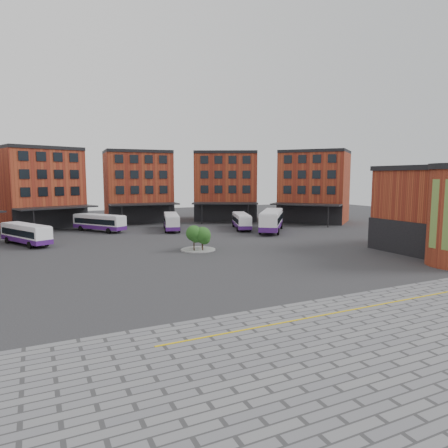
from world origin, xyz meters
name	(u,v)px	position (x,y,z in m)	size (l,w,h in m)	color
ground	(225,272)	(0.00, 0.00, 0.00)	(160.00, 160.00, 0.00)	#28282B
yellow_line	(340,312)	(2.00, -14.00, 0.03)	(26.00, 0.15, 0.02)	gold
main_building	(107,188)	(-4.77, 38.25, 7.23)	(94.14, 42.48, 14.60)	#973C20
tree_island	(200,236)	(2.13, 11.64, 1.80)	(4.40, 4.40, 3.27)	gray
bus_b	(26,234)	(-17.72, 25.74, 1.54)	(6.53, 10.10, 2.84)	white
bus_c	(99,222)	(-6.68, 35.36, 1.57)	(7.82, 9.77, 2.89)	silver
bus_d	(171,221)	(4.92, 31.69, 1.53)	(4.91, 10.31, 2.83)	silver
bus_e	(242,221)	(16.58, 27.66, 1.49)	(5.51, 9.96, 2.76)	white
bus_f	(272,220)	(19.73, 22.77, 1.93)	(10.02, 11.83, 3.57)	white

